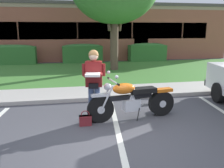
{
  "coord_description": "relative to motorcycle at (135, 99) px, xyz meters",
  "views": [
    {
      "loc": [
        -1.05,
        -4.43,
        2.17
      ],
      "look_at": [
        0.01,
        1.16,
        0.85
      ],
      "focal_mm": 38.39,
      "sensor_mm": 36.0,
      "label": 1
    }
  ],
  "objects": [
    {
      "name": "motorcycle",
      "position": [
        0.0,
        0.0,
        0.0
      ],
      "size": [
        2.24,
        0.82,
        1.18
      ],
      "color": "black",
      "rests_on": "ground"
    },
    {
      "name": "handbag",
      "position": [
        -1.25,
        -0.25,
        -0.34
      ],
      "size": [
        0.28,
        0.13,
        0.36
      ],
      "color": "maroon",
      "rests_on": "ground"
    },
    {
      "name": "concrete_walk",
      "position": [
        -0.56,
        2.54,
        -0.44
      ],
      "size": [
        60.0,
        1.5,
        0.08
      ],
      "primitive_type": "cube",
      "color": "#ADA89E",
      "rests_on": "ground"
    },
    {
      "name": "ground_plane",
      "position": [
        -0.56,
        -0.98,
        -0.48
      ],
      "size": [
        140.0,
        140.0,
        0.0
      ],
      "primitive_type": "plane",
      "color": "#424247"
    },
    {
      "name": "curb_strip",
      "position": [
        -0.56,
        1.69,
        -0.42
      ],
      "size": [
        60.0,
        0.2,
        0.12
      ],
      "primitive_type": "cube",
      "color": "#ADA89E",
      "rests_on": "ground"
    },
    {
      "name": "hedge_center_right",
      "position": [
        3.75,
        10.09,
        0.17
      ],
      "size": [
        2.47,
        0.9,
        1.24
      ],
      "color": "#336B2D",
      "rests_on": "ground"
    },
    {
      "name": "hedge_left",
      "position": [
        -4.95,
        10.09,
        0.17
      ],
      "size": [
        2.97,
        0.9,
        1.24
      ],
      "color": "#336B2D",
      "rests_on": "ground"
    },
    {
      "name": "grass_lawn",
      "position": [
        -0.56,
        6.63,
        -0.45
      ],
      "size": [
        60.0,
        6.68,
        0.06
      ],
      "primitive_type": "cube",
      "color": "#3D752D",
      "rests_on": "ground"
    },
    {
      "name": "rider_person",
      "position": [
        -1.02,
        -0.02,
        0.53
      ],
      "size": [
        0.53,
        0.62,
        1.7
      ],
      "color": "black",
      "rests_on": "ground"
    },
    {
      "name": "hedge_center_left",
      "position": [
        -0.6,
        10.09,
        0.17
      ],
      "size": [
        2.52,
        0.9,
        1.24
      ],
      "color": "#336B2D",
      "rests_on": "ground"
    },
    {
      "name": "stall_stripe_1",
      "position": [
        -0.6,
        -0.78,
        -0.48
      ],
      "size": [
        0.63,
        4.38,
        0.01
      ],
      "primitive_type": "cube",
      "rotation": [
        0.0,
        0.0,
        -0.12
      ],
      "color": "silver",
      "rests_on": "ground"
    },
    {
      "name": "brick_building",
      "position": [
        -0.83,
        16.27,
        1.48
      ],
      "size": [
        22.06,
        11.09,
        3.92
      ],
      "color": "#93513D",
      "rests_on": "ground"
    }
  ]
}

